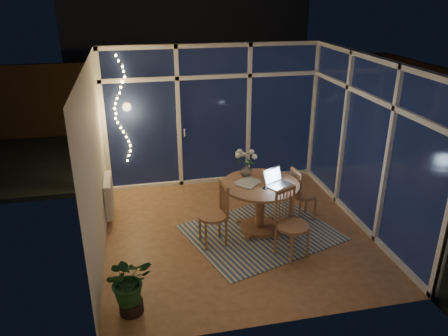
{
  "coord_description": "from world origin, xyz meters",
  "views": [
    {
      "loc": [
        -1.45,
        -5.64,
        3.53
      ],
      "look_at": [
        -0.18,
        0.25,
        0.99
      ],
      "focal_mm": 35.0,
      "sensor_mm": 36.0,
      "label": 1
    }
  ],
  "objects_px": {
    "chair_left": "(213,214)",
    "flower_vase": "(246,170)",
    "chair_right": "(304,193)",
    "laptop": "(279,177)",
    "dining_table": "(260,207)",
    "potted_plant": "(129,285)",
    "chair_front": "(293,225)"
  },
  "relations": [
    {
      "from": "flower_vase",
      "to": "potted_plant",
      "type": "xyz_separation_m",
      "value": [
        -1.83,
        -1.79,
        -0.52
      ]
    },
    {
      "from": "laptop",
      "to": "chair_right",
      "type": "bearing_deg",
      "value": 1.62
    },
    {
      "from": "chair_left",
      "to": "chair_right",
      "type": "relative_size",
      "value": 1.08
    },
    {
      "from": "dining_table",
      "to": "chair_left",
      "type": "relative_size",
      "value": 1.2
    },
    {
      "from": "laptop",
      "to": "flower_vase",
      "type": "height_order",
      "value": "laptop"
    },
    {
      "from": "chair_front",
      "to": "dining_table",
      "type": "bearing_deg",
      "value": 82.19
    },
    {
      "from": "potted_plant",
      "to": "dining_table",
      "type": "bearing_deg",
      "value": 36.7
    },
    {
      "from": "chair_left",
      "to": "flower_vase",
      "type": "height_order",
      "value": "flower_vase"
    },
    {
      "from": "chair_left",
      "to": "flower_vase",
      "type": "xyz_separation_m",
      "value": [
        0.63,
        0.55,
        0.41
      ]
    },
    {
      "from": "chair_left",
      "to": "potted_plant",
      "type": "xyz_separation_m",
      "value": [
        -1.2,
        -1.24,
        -0.1
      ]
    },
    {
      "from": "dining_table",
      "to": "chair_left",
      "type": "height_order",
      "value": "chair_left"
    },
    {
      "from": "potted_plant",
      "to": "chair_right",
      "type": "bearing_deg",
      "value": 31.2
    },
    {
      "from": "flower_vase",
      "to": "dining_table",
      "type": "bearing_deg",
      "value": -65.18
    },
    {
      "from": "chair_left",
      "to": "flower_vase",
      "type": "relative_size",
      "value": 4.61
    },
    {
      "from": "chair_front",
      "to": "flower_vase",
      "type": "bearing_deg",
      "value": 84.48
    },
    {
      "from": "dining_table",
      "to": "laptop",
      "type": "xyz_separation_m",
      "value": [
        0.24,
        -0.13,
        0.53
      ]
    },
    {
      "from": "flower_vase",
      "to": "laptop",
      "type": "bearing_deg",
      "value": -49.15
    },
    {
      "from": "chair_left",
      "to": "dining_table",
      "type": "bearing_deg",
      "value": 99.41
    },
    {
      "from": "dining_table",
      "to": "potted_plant",
      "type": "relative_size",
      "value": 1.53
    },
    {
      "from": "laptop",
      "to": "potted_plant",
      "type": "xyz_separation_m",
      "value": [
        -2.22,
        -1.35,
        -0.54
      ]
    },
    {
      "from": "dining_table",
      "to": "chair_right",
      "type": "height_order",
      "value": "chair_right"
    },
    {
      "from": "laptop",
      "to": "chair_left",
      "type": "bearing_deg",
      "value": 156.94
    },
    {
      "from": "dining_table",
      "to": "flower_vase",
      "type": "height_order",
      "value": "flower_vase"
    },
    {
      "from": "chair_right",
      "to": "flower_vase",
      "type": "relative_size",
      "value": 4.27
    },
    {
      "from": "dining_table",
      "to": "flower_vase",
      "type": "relative_size",
      "value": 5.53
    },
    {
      "from": "chair_right",
      "to": "flower_vase",
      "type": "distance_m",
      "value": 1.04
    },
    {
      "from": "chair_front",
      "to": "chair_right",
      "type": "bearing_deg",
      "value": 35.65
    },
    {
      "from": "chair_front",
      "to": "flower_vase",
      "type": "xyz_separation_m",
      "value": [
        -0.39,
        1.09,
        0.4
      ]
    },
    {
      "from": "chair_left",
      "to": "potted_plant",
      "type": "bearing_deg",
      "value": -51.3
    },
    {
      "from": "chair_right",
      "to": "potted_plant",
      "type": "relative_size",
      "value": 1.18
    },
    {
      "from": "chair_right",
      "to": "laptop",
      "type": "xyz_separation_m",
      "value": [
        -0.55,
        -0.33,
        0.47
      ]
    },
    {
      "from": "chair_left",
      "to": "potted_plant",
      "type": "distance_m",
      "value": 1.73
    }
  ]
}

